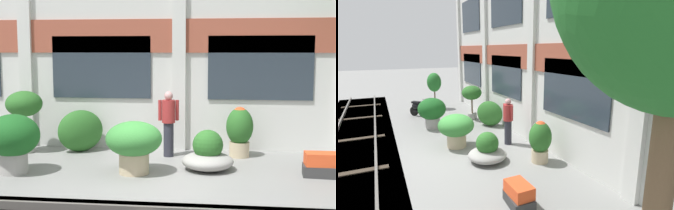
% 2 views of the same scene
% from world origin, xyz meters
% --- Properties ---
extents(ground_plane, '(80.00, 80.00, 0.00)m').
position_xyz_m(ground_plane, '(0.00, 0.00, 0.00)').
color(ground_plane, gray).
extents(apartment_facade, '(17.61, 0.64, 8.95)m').
position_xyz_m(apartment_facade, '(0.00, 3.16, 4.45)').
color(apartment_facade, silver).
rests_on(apartment_facade, ground).
extents(rail_tracks, '(25.25, 2.80, 0.43)m').
position_xyz_m(rail_tracks, '(0.00, -3.00, -0.13)').
color(rail_tracks, '#4C473F').
rests_on(rail_tracks, ground).
extents(potted_plant_wide_bowl, '(1.18, 1.18, 0.93)m').
position_xyz_m(potted_plant_wide_bowl, '(0.86, 0.80, 0.34)').
color(potted_plant_wide_bowl, gray).
rests_on(potted_plant_wide_bowl, ground).
extents(potted_plant_glazed_jar, '(1.25, 1.25, 1.16)m').
position_xyz_m(potted_plant_glazed_jar, '(-0.75, 0.30, 0.70)').
color(potted_plant_glazed_jar, tan).
rests_on(potted_plant_glazed_jar, ground).
extents(potted_plant_low_pan, '(0.96, 0.96, 1.65)m').
position_xyz_m(potted_plant_low_pan, '(-4.03, 2.02, 1.21)').
color(potted_plant_low_pan, gray).
rests_on(potted_plant_low_pan, ground).
extents(potted_plant_square_trough, '(0.81, 0.55, 0.52)m').
position_xyz_m(potted_plant_square_trough, '(3.33, 0.53, 0.25)').
color(potted_plant_square_trough, '#333333').
rests_on(potted_plant_square_trough, ground).
extents(potted_plant_ribbed_drum, '(0.69, 0.69, 1.29)m').
position_xyz_m(potted_plant_ribbed_drum, '(1.62, 2.21, 0.72)').
color(potted_plant_ribbed_drum, tan).
rests_on(potted_plant_ribbed_drum, ground).
extents(potted_plant_stone_basin, '(1.18, 1.18, 1.32)m').
position_xyz_m(potted_plant_stone_basin, '(-3.40, -0.01, 0.78)').
color(potted_plant_stone_basin, gray).
rests_on(potted_plant_stone_basin, ground).
extents(potted_plant_tall_urn, '(0.79, 0.79, 2.06)m').
position_xyz_m(potted_plant_tall_urn, '(-7.23, 0.89, 1.44)').
color(potted_plant_tall_urn, beige).
rests_on(potted_plant_tall_urn, ground).
extents(scooter_near_curb, '(1.13, 0.93, 0.98)m').
position_xyz_m(scooter_near_curb, '(-5.68, -0.21, 0.44)').
color(scooter_near_curb, black).
rests_on(scooter_near_curb, ground).
extents(resident_by_doorway, '(0.52, 0.34, 1.68)m').
position_xyz_m(resident_by_doorway, '(-0.18, 2.04, 0.90)').
color(resident_by_doorway, '#282833').
rests_on(resident_by_doorway, ground).
extents(topiary_hedge, '(1.41, 1.30, 1.12)m').
position_xyz_m(topiary_hedge, '(-2.61, 2.35, 0.56)').
color(topiary_hedge, '#286023').
rests_on(topiary_hedge, ground).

